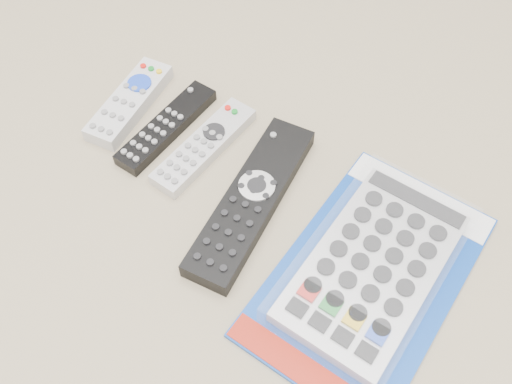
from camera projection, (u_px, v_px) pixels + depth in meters
The scene contains 5 objects.
remote_small_grey at pixel (130, 102), 0.83m from camera, with size 0.07×0.17×0.03m.
remote_slim_black at pixel (166, 127), 0.81m from camera, with size 0.05×0.18×0.02m.
remote_silver_dvd at pixel (204, 146), 0.79m from camera, with size 0.06×0.18×0.02m.
remote_large_black at pixel (252, 200), 0.73m from camera, with size 0.09×0.27×0.03m.
jumbo_remote_packaged at pixel (373, 266), 0.67m from camera, with size 0.21×0.33×0.04m.
Camera 1 is at (0.25, -0.35, 0.62)m, focal length 40.00 mm.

